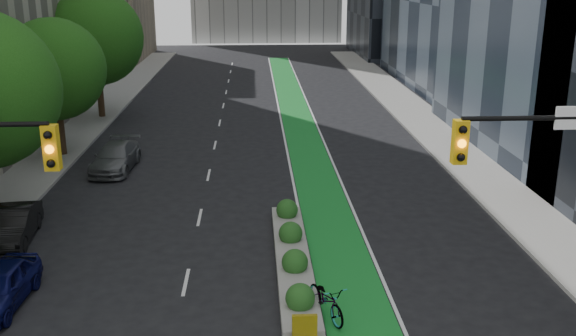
{
  "coord_description": "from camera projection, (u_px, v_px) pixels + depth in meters",
  "views": [
    {
      "loc": [
        -0.1,
        -13.77,
        10.05
      ],
      "look_at": [
        1.14,
        9.23,
        3.0
      ],
      "focal_mm": 40.0,
      "sensor_mm": 36.0,
      "label": 1
    }
  ],
  "objects": [
    {
      "name": "tree_far",
      "position": [
        96.0,
        38.0,
        44.42
      ],
      "size": [
        6.6,
        6.6,
        9.0
      ],
      "color": "black",
      "rests_on": "ground"
    },
    {
      "name": "sidewalk_left",
      "position": [
        64.0,
        142.0,
        39.34
      ],
      "size": [
        3.6,
        90.0,
        0.15
      ],
      "primitive_type": "cube",
      "color": "gray",
      "rests_on": "ground"
    },
    {
      "name": "parked_car_left_mid",
      "position": [
        13.0,
        225.0,
        24.82
      ],
      "size": [
        1.78,
        4.16,
        1.33
      ],
      "primitive_type": "imported",
      "rotation": [
        0.0,
        0.0,
        0.09
      ],
      "color": "black",
      "rests_on": "ground"
    },
    {
      "name": "bicycle",
      "position": [
        326.0,
        299.0,
        19.4
      ],
      "size": [
        1.48,
        2.28,
        1.13
      ],
      "primitive_type": "imported",
      "rotation": [
        0.0,
        0.0,
        0.37
      ],
      "color": "gray",
      "rests_on": "ground"
    },
    {
      "name": "tree_midfar",
      "position": [
        54.0,
        70.0,
        35.09
      ],
      "size": [
        5.6,
        5.6,
        7.76
      ],
      "color": "black",
      "rests_on": "ground"
    },
    {
      "name": "median_planter",
      "position": [
        293.0,
        257.0,
        22.77
      ],
      "size": [
        1.2,
        10.26,
        1.1
      ],
      "color": "gray",
      "rests_on": "ground"
    },
    {
      "name": "bike_lane_paint",
      "position": [
        298.0,
        122.0,
        44.9
      ],
      "size": [
        2.2,
        70.0,
        0.01
      ],
      "primitive_type": "cube",
      "color": "#177F2B",
      "rests_on": "ground"
    },
    {
      "name": "parked_car_left_far",
      "position": [
        116.0,
        157.0,
        33.85
      ],
      "size": [
        2.22,
        4.89,
        1.39
      ],
      "primitive_type": "imported",
      "rotation": [
        0.0,
        0.0,
        -0.06
      ],
      "color": "#55575A",
      "rests_on": "ground"
    },
    {
      "name": "sidewalk_right",
      "position": [
        442.0,
        137.0,
        40.56
      ],
      "size": [
        3.6,
        90.0,
        0.15
      ],
      "primitive_type": "cube",
      "color": "gray",
      "rests_on": "ground"
    }
  ]
}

